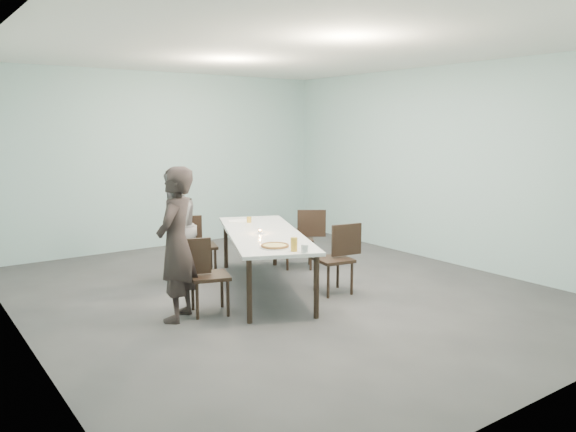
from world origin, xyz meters
TOP-DOWN VIEW (x-y plane):
  - ground at (0.00, 0.00)m, footprint 7.00×7.00m
  - room_shell at (0.00, 0.00)m, footprint 6.02×7.02m
  - table at (-0.11, 0.23)m, footprint 1.86×2.74m
  - chair_near_left at (-1.20, -0.18)m, footprint 0.65×0.53m
  - chair_far_left at (-0.57, 1.30)m, footprint 0.65×0.53m
  - chair_near_right at (0.59, -0.42)m, footprint 0.64×0.48m
  - chair_far_right at (0.99, 0.84)m, footprint 0.63×0.58m
  - diner_near at (-1.50, -0.17)m, footprint 0.72×0.71m
  - diner_far at (-0.89, 1.19)m, footprint 0.93×0.93m
  - pizza at (-0.51, -0.60)m, footprint 0.34×0.34m
  - side_plate at (-0.32, -0.41)m, footprint 0.18×0.18m
  - beer_glass at (-0.44, -0.87)m, footprint 0.08×0.08m
  - water_tumbler at (-0.39, -1.00)m, footprint 0.08×0.08m
  - tealight at (-0.19, 0.20)m, footprint 0.06×0.06m
  - amber_tumbler at (0.12, 0.97)m, footprint 0.07×0.07m
  - menu at (0.07, 1.15)m, footprint 0.36×0.32m

SIDE VIEW (x-z plane):
  - ground at x=0.00m, z-range 0.00..0.00m
  - chair_near_left at x=-1.20m, z-range 0.07..0.94m
  - chair_far_left at x=-0.57m, z-range 0.07..0.94m
  - chair_near_right at x=0.59m, z-range 0.07..0.94m
  - chair_far_right at x=0.99m, z-range 0.07..0.94m
  - table at x=-0.11m, z-range 0.32..1.07m
  - menu at x=0.07m, z-range 0.75..0.76m
  - side_plate at x=-0.32m, z-range 0.75..0.76m
  - diner_far at x=-0.89m, z-range 0.00..1.52m
  - pizza at x=-0.51m, z-range 0.75..0.79m
  - tealight at x=-0.19m, z-range 0.75..0.79m
  - amber_tumbler at x=0.12m, z-range 0.75..0.83m
  - water_tumbler at x=-0.39m, z-range 0.75..0.84m
  - beer_glass at x=-0.44m, z-range 0.75..0.90m
  - diner_near at x=-1.50m, z-range 0.00..1.67m
  - room_shell at x=0.00m, z-range 0.52..3.53m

